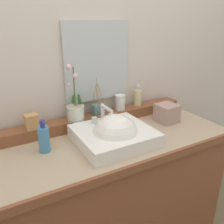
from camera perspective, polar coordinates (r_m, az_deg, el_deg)
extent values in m
cube|color=beige|center=(1.64, -7.30, 15.49)|extent=(3.34, 0.20, 2.73)
cube|color=brown|center=(1.69, -0.12, -19.95)|extent=(1.39, 0.56, 0.83)
cube|color=tan|center=(1.44, -0.13, -6.83)|extent=(1.42, 0.59, 0.04)
cube|color=brown|center=(1.22, 6.77, -12.49)|extent=(1.42, 0.02, 0.04)
cube|color=brown|center=(1.60, -4.15, -1.75)|extent=(1.34, 0.11, 0.07)
cube|color=white|center=(1.38, 0.41, -5.55)|extent=(0.41, 0.38, 0.08)
sphere|color=white|center=(1.36, 0.81, -5.96)|extent=(0.27, 0.27, 0.27)
cylinder|color=silver|center=(1.45, -2.20, -0.35)|extent=(0.02, 0.02, 0.10)
cylinder|color=silver|center=(1.38, -1.18, 0.83)|extent=(0.02, 0.11, 0.02)
sphere|color=silver|center=(1.43, -2.22, 1.51)|extent=(0.03, 0.03, 0.03)
cylinder|color=silver|center=(1.44, -4.13, -1.94)|extent=(0.03, 0.03, 0.04)
cylinder|color=silver|center=(1.48, -0.29, -1.12)|extent=(0.03, 0.03, 0.04)
cylinder|color=silver|center=(1.50, -8.51, -0.22)|extent=(0.10, 0.10, 0.09)
cylinder|color=tan|center=(1.49, -8.59, 1.18)|extent=(0.09, 0.09, 0.01)
cylinder|color=#476B38|center=(1.45, -8.86, 5.81)|extent=(0.01, 0.01, 0.24)
ellipsoid|color=#387033|center=(1.51, -7.52, 2.38)|extent=(0.03, 0.04, 0.08)
ellipsoid|color=#387033|center=(1.52, -7.59, 2.52)|extent=(0.04, 0.04, 0.10)
ellipsoid|color=#387033|center=(1.52, -8.92, 2.49)|extent=(0.03, 0.03, 0.09)
sphere|color=#E4AEC2|center=(1.46, -10.05, 6.27)|extent=(0.03, 0.03, 0.03)
sphere|color=#E4AEC2|center=(1.43, -8.62, 8.34)|extent=(0.03, 0.03, 0.03)
sphere|color=#E4AEC2|center=(1.42, -10.09, 10.33)|extent=(0.03, 0.03, 0.03)
cylinder|color=beige|center=(1.75, 6.10, 3.37)|extent=(0.06, 0.06, 0.11)
cylinder|color=silver|center=(1.73, 6.19, 5.39)|extent=(0.02, 0.02, 0.02)
cylinder|color=silver|center=(1.72, 6.21, 6.00)|extent=(0.03, 0.03, 0.02)
cylinder|color=silver|center=(1.71, 6.51, 6.00)|extent=(0.01, 0.03, 0.01)
cylinder|color=silver|center=(1.65, 1.92, 2.31)|extent=(0.07, 0.07, 0.10)
cube|color=slate|center=(1.58, -3.52, 0.66)|extent=(0.06, 0.06, 0.07)
cylinder|color=#9E7A4C|center=(1.57, -2.75, 4.60)|extent=(0.06, 0.01, 0.17)
cylinder|color=#9E7A4C|center=(1.57, -3.41, 4.09)|extent=(0.03, 0.04, 0.14)
cylinder|color=#9E7A4C|center=(1.57, -4.17, 4.16)|extent=(0.02, 0.04, 0.15)
cylinder|color=#9E7A4C|center=(1.54, -4.29, 3.77)|extent=(0.05, 0.01, 0.15)
cylinder|color=#9E7A4C|center=(1.54, -3.62, 3.83)|extent=(0.02, 0.03, 0.15)
cylinder|color=#9E7A4C|center=(1.53, -3.13, 4.59)|extent=(0.02, 0.04, 0.19)
cube|color=tan|center=(1.45, -18.29, -2.12)|extent=(0.08, 0.07, 0.08)
cylinder|color=teal|center=(1.32, -15.66, -6.22)|extent=(0.06, 0.06, 0.14)
cylinder|color=navy|center=(1.28, -16.01, -3.12)|extent=(0.02, 0.02, 0.02)
cylinder|color=navy|center=(1.27, -16.09, -2.34)|extent=(0.03, 0.03, 0.02)
cylinder|color=navy|center=(1.26, -15.93, -2.44)|extent=(0.01, 0.03, 0.01)
cube|color=tan|center=(1.67, 12.72, -0.26)|extent=(0.14, 0.14, 0.12)
cube|color=silver|center=(1.57, -3.55, 11.64)|extent=(0.44, 0.02, 0.49)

